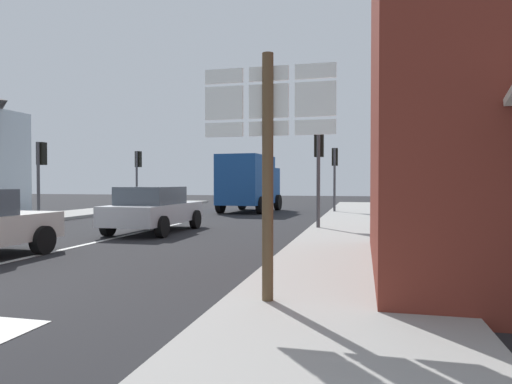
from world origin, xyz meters
TOP-DOWN VIEW (x-y plane):
  - ground_plane at (0.00, 10.00)m, footprint 80.00×80.00m
  - sidewalk_right at (6.73, 8.00)m, footprint 2.98×44.00m
  - lane_centre_stripe at (0.00, 6.00)m, footprint 0.16×12.00m
  - sedan_far at (0.39, 8.96)m, footprint 1.99×4.21m
  - delivery_truck at (0.90, 19.43)m, footprint 2.79×5.14m
  - route_sign_post at (5.82, 1.11)m, footprint 1.66×0.14m
  - traffic_light_far_right at (5.54, 18.97)m, footprint 0.30×0.49m
  - traffic_light_far_left at (-5.54, 18.95)m, footprint 0.30×0.49m
  - traffic_light_near_left at (-5.54, 11.04)m, footprint 0.30×0.49m
  - traffic_light_near_right at (5.54, 10.51)m, footprint 0.30×0.49m

SIDE VIEW (x-z plane):
  - ground_plane at x=0.00m, z-range 0.00..0.00m
  - lane_centre_stripe at x=0.00m, z-range 0.00..0.01m
  - sidewalk_right at x=6.73m, z-range 0.00..0.14m
  - sedan_far at x=0.39m, z-range 0.03..1.50m
  - delivery_truck at x=0.90m, z-range 0.13..3.18m
  - route_sign_post at x=5.82m, z-range 0.40..3.60m
  - traffic_light_near_left at x=-5.54m, z-range 0.77..3.98m
  - traffic_light_near_right at x=5.54m, z-range 0.81..4.16m
  - traffic_light_far_right at x=5.54m, z-range 0.81..4.18m
  - traffic_light_far_left at x=-5.54m, z-range 0.82..4.21m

